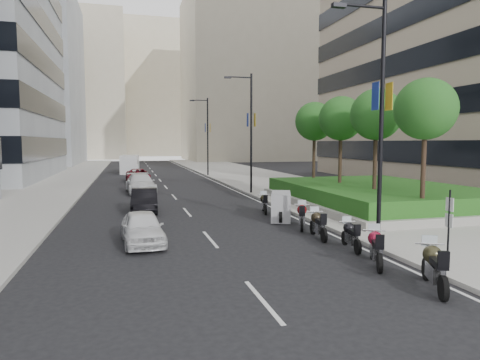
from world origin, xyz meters
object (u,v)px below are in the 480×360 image
object	(u,v)px
motorcycle_5	(281,206)
motorcycle_6	(264,203)
lamp_post_2	(206,132)
motorcycle_1	(376,248)
lamp_post_1	(249,127)
motorcycle_2	(351,235)
motorcycle_4	(302,216)
car_c	(141,184)
parking_sign	(449,224)
car_d	(138,175)
car_b	(144,201)
lamp_post_0	(378,111)
motorcycle_0	(434,267)
delivery_van	(130,165)
car_a	(142,228)
motorcycle_3	(318,225)

from	to	relation	value
motorcycle_5	motorcycle_6	xyz separation A→B (m)	(-0.10, 2.41, -0.17)
lamp_post_2	motorcycle_1	bearing A→B (deg)	-91.86
lamp_post_2	motorcycle_6	size ratio (longest dim) A/B	4.58
lamp_post_1	motorcycle_2	size ratio (longest dim) A/B	4.62
motorcycle_4	motorcycle_2	bearing A→B (deg)	-154.36
lamp_post_2	motorcycle_6	distance (m)	26.71
lamp_post_2	motorcycle_5	size ratio (longest dim) A/B	3.60
motorcycle_4	car_c	xyz separation A→B (m)	(-6.75, 15.96, 0.17)
parking_sign	car_d	distance (m)	33.72
parking_sign	car_b	distance (m)	16.09
lamp_post_0	motorcycle_6	distance (m)	9.94
motorcycle_0	motorcycle_4	xyz separation A→B (m)	(-0.21, 8.51, -0.05)
motorcycle_6	delivery_van	distance (m)	33.95
parking_sign	car_a	bearing A→B (deg)	146.87
motorcycle_0	motorcycle_4	distance (m)	8.51
motorcycle_1	motorcycle_2	world-z (taller)	motorcycle_1
lamp_post_0	lamp_post_1	distance (m)	17.00
parking_sign	car_c	world-z (taller)	parking_sign
delivery_van	car_d	bearing A→B (deg)	-82.64
lamp_post_2	car_d	distance (m)	10.52
motorcycle_0	motorcycle_3	size ratio (longest dim) A/B	1.02
lamp_post_1	motorcycle_2	bearing A→B (deg)	-93.17
lamp_post_1	car_a	world-z (taller)	lamp_post_1
lamp_post_1	motorcycle_4	size ratio (longest dim) A/B	4.50
parking_sign	motorcycle_2	distance (m)	3.59
lamp_post_0	motorcycle_1	distance (m)	5.06
motorcycle_2	parking_sign	bearing A→B (deg)	-142.30
lamp_post_0	car_c	bearing A→B (deg)	111.46
lamp_post_2	motorcycle_1	size ratio (longest dim) A/B	4.48
lamp_post_0	motorcycle_6	bearing A→B (deg)	99.62
lamp_post_1	motorcycle_5	size ratio (longest dim) A/B	3.60
lamp_post_2	lamp_post_0	bearing A→B (deg)	-90.00
motorcycle_6	motorcycle_5	bearing A→B (deg)	-165.01
motorcycle_4	motorcycle_6	distance (m)	4.59
delivery_van	parking_sign	bearing A→B (deg)	-74.25
lamp_post_1	motorcycle_1	size ratio (longest dim) A/B	4.48
motorcycle_4	car_a	size ratio (longest dim) A/B	0.53
motorcycle_0	delivery_van	world-z (taller)	delivery_van
lamp_post_1	lamp_post_2	bearing A→B (deg)	90.00
car_a	car_c	bearing A→B (deg)	85.09
parking_sign	motorcycle_6	distance (m)	11.95
lamp_post_2	motorcycle_4	world-z (taller)	lamp_post_2
lamp_post_0	motorcycle_6	world-z (taller)	lamp_post_0
car_d	parking_sign	bearing A→B (deg)	-78.30
motorcycle_3	car_b	xyz separation A→B (m)	(-6.65, 8.48, 0.10)
car_c	motorcycle_6	bearing A→B (deg)	-64.67
delivery_van	lamp_post_2	bearing A→B (deg)	-34.71
lamp_post_0	car_d	xyz separation A→B (m)	(-7.89, 29.61, -4.41)
lamp_post_1	motorcycle_0	bearing A→B (deg)	-92.52
motorcycle_1	motorcycle_2	bearing A→B (deg)	17.06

